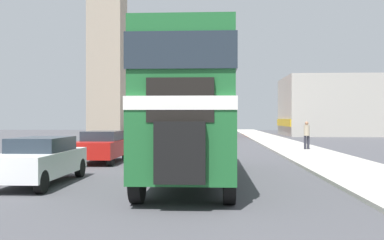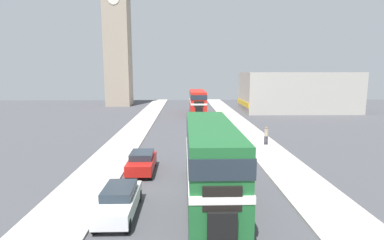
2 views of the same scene
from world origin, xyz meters
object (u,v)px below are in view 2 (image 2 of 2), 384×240
Objects in this scene: bus_distant at (197,100)px; car_parked_mid at (142,162)px; double_decker_bus at (210,157)px; church_tower at (117,17)px; pedestrian_walking at (266,135)px; car_parked_near at (119,201)px.

car_parked_mid is (-5.29, -29.89, -1.66)m from bus_distant.
bus_distant is at bearing 79.97° from car_parked_mid.
car_parked_mid is (-4.42, 5.17, -1.84)m from double_decker_bus.
bus_distant is 26.68m from church_tower.
pedestrian_walking is 0.05× the size of church_tower.
car_parked_mid is at bearing -100.03° from bus_distant.
church_tower is (-15.24, 49.17, 15.75)m from double_decker_bus.
church_tower is (-16.11, 14.10, 15.93)m from bus_distant.
double_decker_bus is at bearing -91.41° from bus_distant.
car_parked_near is at bearing -128.57° from pedestrian_walking.
car_parked_mid is at bearing -145.60° from pedestrian_walking.
car_parked_mid is 2.25× the size of pedestrian_walking.
pedestrian_walking reaches higher than car_parked_mid.
car_parked_mid is (0.21, 6.50, 0.00)m from car_parked_near.
double_decker_bus reaches higher than pedestrian_walking.
bus_distant is at bearing 104.18° from pedestrian_walking.
church_tower reaches higher than car_parked_near.
bus_distant is at bearing -41.21° from church_tower.
double_decker_bus reaches higher than car_parked_near.
church_tower is at bearing 120.81° from pedestrian_walking.
double_decker_bus is at bearing 16.00° from car_parked_near.
bus_distant is (0.86, 35.07, -0.18)m from double_decker_bus.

